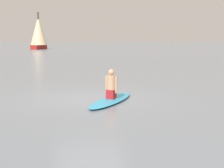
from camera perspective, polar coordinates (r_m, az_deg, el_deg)
name	(u,v)px	position (r m, az deg, el deg)	size (l,w,h in m)	color
ground_plane	(90,98)	(11.91, -3.84, -2.43)	(400.00, 400.00, 0.00)	gray
surfboard	(111,100)	(11.22, -0.12, -2.76)	(3.21, 0.74, 0.11)	#339EC6
person_paddler	(111,85)	(11.14, -0.12, -0.23)	(0.41, 0.41, 0.98)	#A51E23
sailboat_far_left	(38,32)	(68.00, -12.43, 8.66)	(4.77, 4.23, 7.19)	maroon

